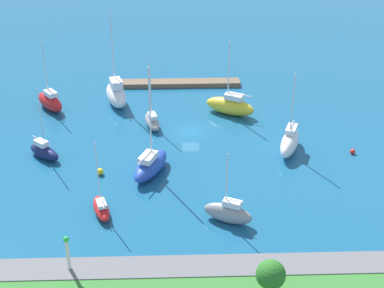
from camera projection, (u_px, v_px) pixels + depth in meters
name	position (u px, v px, depth m)	size (l,w,h in m)	color
water	(191.00, 131.00, 82.51)	(160.00, 160.00, 0.00)	#19567F
pier_dock	(178.00, 83.00, 97.22)	(20.97, 2.52, 0.78)	brown
breakwater	(200.00, 270.00, 55.56)	(55.54, 3.17, 1.25)	slate
harbor_beacon	(67.00, 250.00, 53.88)	(0.56, 0.56, 3.73)	silver
park_tree_east	(271.00, 275.00, 49.46)	(2.62, 2.62, 4.55)	brown
sailboat_gray_by_breakwater	(228.00, 213.00, 62.91)	(5.74, 3.88, 8.55)	gray
sailboat_red_far_south	(101.00, 208.00, 64.40)	(2.97, 5.18, 9.00)	red
sailboat_white_east_end	(290.00, 142.00, 76.59)	(4.48, 7.35, 11.31)	white
sailboat_blue_off_beacon	(151.00, 165.00, 71.75)	(5.48, 8.12, 14.09)	#2347B2
sailboat_yellow_lone_north	(230.00, 106.00, 86.88)	(7.97, 5.92, 11.42)	yellow
sailboat_navy_center_basin	(44.00, 151.00, 75.44)	(5.16, 4.78, 9.95)	#141E4C
sailboat_gray_outer_mooring	(152.00, 121.00, 83.35)	(3.06, 5.69, 10.25)	gray
sailboat_red_inner_mooring	(50.00, 101.00, 88.41)	(5.64, 6.42, 10.73)	red
sailboat_white_mid_basin	(116.00, 94.00, 89.89)	(4.76, 8.10, 14.57)	white
mooring_buoy_red	(353.00, 152.00, 76.66)	(0.69, 0.69, 0.69)	red
mooring_buoy_yellow	(100.00, 172.00, 71.98)	(0.88, 0.88, 0.88)	yellow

